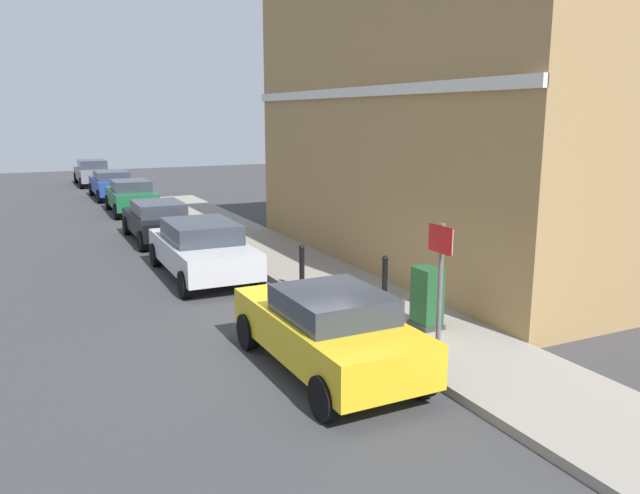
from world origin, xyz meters
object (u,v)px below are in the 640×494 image
at_px(car_yellow, 328,328).
at_px(car_black, 158,220).
at_px(car_green, 131,196).
at_px(car_blue, 112,184).
at_px(bollard_near_cabinet, 385,278).
at_px(car_grey, 92,172).
at_px(street_sign, 440,272).
at_px(utility_cabinet, 427,300).
at_px(bollard_far_kerb, 302,265).
at_px(car_silver, 202,248).

xyz_separation_m(car_yellow, car_black, (-0.20, 12.07, -0.03)).
bearing_deg(car_black, car_green, -1.52).
height_order(car_blue, bollard_near_cabinet, car_blue).
xyz_separation_m(car_grey, street_sign, (1.79, -31.23, 0.89)).
relative_size(car_grey, bollard_near_cabinet, 4.30).
height_order(car_grey, bollard_near_cabinet, car_grey).
height_order(car_yellow, bollard_near_cabinet, car_yellow).
relative_size(car_green, car_grey, 0.91).
bearing_deg(street_sign, bollard_near_cabinet, 73.06).
distance_m(car_green, car_grey, 11.93).
distance_m(car_green, car_blue, 5.30).
relative_size(car_yellow, bollard_near_cabinet, 3.96).
bearing_deg(utility_cabinet, street_sign, -119.83).
height_order(car_black, car_grey, car_grey).
height_order(utility_cabinet, street_sign, street_sign).
bearing_deg(car_black, car_yellow, -178.60).
height_order(car_yellow, bollard_far_kerb, car_yellow).
relative_size(car_green, car_blue, 0.95).
bearing_deg(utility_cabinet, car_yellow, -163.24).
xyz_separation_m(car_blue, street_sign, (1.63, -24.60, 0.93)).
bearing_deg(car_black, street_sign, -171.54).
relative_size(car_green, bollard_far_kerb, 3.93).
bearing_deg(bollard_far_kerb, bollard_near_cabinet, -57.53).
xyz_separation_m(car_blue, utility_cabinet, (2.50, -23.08, -0.05)).
distance_m(car_green, street_sign, 19.38).
distance_m(car_silver, utility_cabinet, 6.64).
xyz_separation_m(utility_cabinet, bollard_far_kerb, (-1.03, 3.45, 0.02)).
height_order(car_silver, car_black, car_silver).
bearing_deg(car_blue, utility_cabinet, -173.84).
bearing_deg(bollard_near_cabinet, utility_cabinet, -93.43).
bearing_deg(car_grey, car_yellow, -179.48).
bearing_deg(bollard_near_cabinet, street_sign, -106.94).
bearing_deg(car_silver, car_grey, 0.55).
xyz_separation_m(car_black, bollard_near_cabinet, (2.77, -9.65, -0.00)).
bearing_deg(car_black, bollard_near_cabinet, -163.50).
bearing_deg(car_yellow, car_green, -0.84).
bearing_deg(bollard_far_kerb, street_sign, -88.14).
xyz_separation_m(car_silver, car_grey, (-0.01, 23.62, 0.01)).
relative_size(car_yellow, car_grey, 0.92).
height_order(car_black, car_green, car_green).
bearing_deg(car_green, car_yellow, -178.67).
distance_m(car_blue, car_grey, 6.63).
bearing_deg(car_silver, bollard_far_kerb, -148.04).
distance_m(utility_cabinet, bollard_near_cabinet, 1.67).
bearing_deg(street_sign, car_green, 94.68).
distance_m(car_silver, bollard_near_cabinet, 5.20).
xyz_separation_m(car_green, utility_cabinet, (2.45, -17.78, -0.06)).
relative_size(car_blue, bollard_far_kerb, 4.15).
bearing_deg(car_silver, car_yellow, -178.06).
bearing_deg(car_blue, car_black, 179.13).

